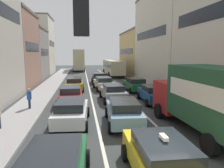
{
  "coord_description": "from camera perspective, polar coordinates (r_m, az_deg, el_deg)",
  "views": [
    {
      "loc": [
        -2.56,
        -5.75,
        4.21
      ],
      "look_at": [
        0.0,
        12.0,
        1.6
      ],
      "focal_mm": 33.8,
      "sensor_mm": 36.0,
      "label": 1
    }
  ],
  "objects": [
    {
      "name": "sidewalk_left",
      "position": [
        26.41,
        -17.12,
        -1.11
      ],
      "size": [
        2.6,
        64.0,
        0.14
      ],
      "primitive_type": "cube",
      "color": "#999999",
      "rests_on": "ground"
    },
    {
      "name": "lane_stripe_left",
      "position": [
        26.11,
        -6.21,
        -1.03
      ],
      "size": [
        0.16,
        60.0,
        0.01
      ],
      "primitive_type": "cube",
      "color": "silver",
      "rests_on": "ground"
    },
    {
      "name": "lane_stripe_right",
      "position": [
        26.44,
        1.17,
        -0.87
      ],
      "size": [
        0.16,
        60.0,
        0.01
      ],
      "primitive_type": "cube",
      "color": "silver",
      "rests_on": "ground"
    },
    {
      "name": "building_row_left",
      "position": [
        28.7,
        -27.87,
        10.09
      ],
      "size": [
        7.2,
        43.9,
        14.07
      ],
      "rotation": [
        0.0,
        0.0,
        1.57
      ],
      "color": "#9E7556",
      "rests_on": "ground"
    },
    {
      "name": "building_row_right",
      "position": [
        28.76,
        17.83,
        11.23
      ],
      "size": [
        7.2,
        43.9,
        13.05
      ],
      "rotation": [
        0.0,
        0.0,
        -1.57
      ],
      "color": "tan",
      "rests_on": "ground"
    },
    {
      "name": "removalist_box_truck",
      "position": [
        11.95,
        23.63,
        -3.22
      ],
      "size": [
        2.93,
        7.78,
        3.58
      ],
      "rotation": [
        0.0,
        0.0,
        1.61
      ],
      "color": "#A51E1E",
      "rests_on": "ground"
    },
    {
      "name": "taxi_centre_lane_front",
      "position": [
        7.49,
        13.18,
        -19.08
      ],
      "size": [
        2.13,
        4.34,
        1.66
      ],
      "rotation": [
        0.0,
        0.0,
        1.55
      ],
      "color": "yellow",
      "rests_on": "ground"
    },
    {
      "name": "sedan_centre_lane_second",
      "position": [
        12.66,
        3.17,
        -7.38
      ],
      "size": [
        2.28,
        4.4,
        1.49
      ],
      "rotation": [
        0.0,
        0.0,
        1.51
      ],
      "color": "#759EB7",
      "rests_on": "ground"
    },
    {
      "name": "wagon_left_lane_second",
      "position": [
        12.9,
        -10.94,
        -7.22
      ],
      "size": [
        2.28,
        4.41,
        1.49
      ],
      "rotation": [
        0.0,
        0.0,
        1.51
      ],
      "color": "silver",
      "rests_on": "ground"
    },
    {
      "name": "hatchback_centre_lane_third",
      "position": [
        18.84,
        0.28,
        -2.16
      ],
      "size": [
        2.18,
        4.36,
        1.49
      ],
      "rotation": [
        0.0,
        0.0,
        1.6
      ],
      "color": "gray",
      "rests_on": "ground"
    },
    {
      "name": "sedan_left_lane_third",
      "position": [
        18.09,
        -11.13,
        -2.75
      ],
      "size": [
        2.18,
        4.36,
        1.49
      ],
      "rotation": [
        0.0,
        0.0,
        1.61
      ],
      "color": "#A51E1E",
      "rests_on": "ground"
    },
    {
      "name": "coupe_centre_lane_fourth",
      "position": [
        24.63,
        -2.32,
        0.31
      ],
      "size": [
        2.3,
        4.41,
        1.49
      ],
      "rotation": [
        0.0,
        0.0,
        1.64
      ],
      "color": "beige",
      "rests_on": "ground"
    },
    {
      "name": "sedan_left_lane_fourth",
      "position": [
        24.36,
        -10.11,
        0.1
      ],
      "size": [
        2.1,
        4.32,
        1.49
      ],
      "rotation": [
        0.0,
        0.0,
        1.58
      ],
      "color": "#B29319",
      "rests_on": "ground"
    },
    {
      "name": "sedan_centre_lane_fifth",
      "position": [
        29.97,
        -3.53,
        1.73
      ],
      "size": [
        2.11,
        4.32,
        1.49
      ],
      "rotation": [
        0.0,
        0.0,
        1.56
      ],
      "color": "black",
      "rests_on": "ground"
    },
    {
      "name": "sedan_right_lane_behind_truck",
      "position": [
        18.52,
        11.07,
        -2.5
      ],
      "size": [
        2.22,
        4.38,
        1.49
      ],
      "rotation": [
        0.0,
        0.0,
        1.53
      ],
      "color": "#194C8C",
      "rests_on": "ground"
    },
    {
      "name": "wagon_right_lane_far",
      "position": [
        23.73,
        6.23,
        -0.03
      ],
      "size": [
        2.24,
        4.38,
        1.49
      ],
      "rotation": [
        0.0,
        0.0,
        1.62
      ],
      "color": "#19592D",
      "rests_on": "ground"
    },
    {
      "name": "bus_mid_queue_primary",
      "position": [
        39.99,
        0.32,
        4.77
      ],
      "size": [
        3.01,
        10.56,
        2.9
      ],
      "rotation": [
        0.0,
        0.0,
        1.6
      ],
      "color": "#BFB793",
      "rests_on": "ground"
    },
    {
      "name": "bus_far_queue_secondary",
      "position": [
        52.29,
        -9.03,
        6.68
      ],
      "size": [
        2.99,
        10.56,
        5.06
      ],
      "rotation": [
        0.0,
        0.0,
        1.59
      ],
      "color": "#BFB793",
      "rests_on": "ground"
    },
    {
      "name": "pedestrian_near_kerb",
      "position": [
        16.89,
        -21.49,
        -3.44
      ],
      "size": [
        0.34,
        0.52,
        1.66
      ],
      "rotation": [
        0.0,
        0.0,
        3.48
      ],
      "color": "#262D47",
      "rests_on": "ground"
    }
  ]
}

